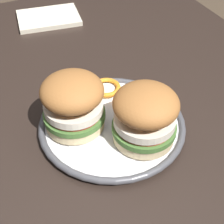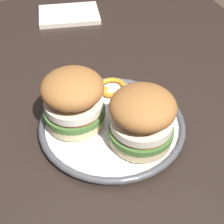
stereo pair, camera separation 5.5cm
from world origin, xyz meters
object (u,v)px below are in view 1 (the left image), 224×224
at_px(dinner_plate, 112,125).
at_px(sandwich_half_right, 73,102).
at_px(sandwich_half_left, 145,115).
at_px(dining_table, 108,148).

bearing_deg(dinner_plate, sandwich_half_right, 70.55).
xyz_separation_m(sandwich_half_left, sandwich_half_right, (0.08, 0.09, 0.00)).
distance_m(dining_table, sandwich_half_left, 0.20).
relative_size(dinner_plate, sandwich_half_left, 1.77).
height_order(sandwich_half_left, sandwich_half_right, same).
height_order(dinner_plate, sandwich_half_left, sandwich_half_left).
distance_m(dinner_plate, sandwich_half_left, 0.09).
xyz_separation_m(dinner_plate, sandwich_half_right, (0.02, 0.06, 0.06)).
bearing_deg(dining_table, sandwich_half_left, -167.46).
relative_size(dining_table, sandwich_half_right, 7.52).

